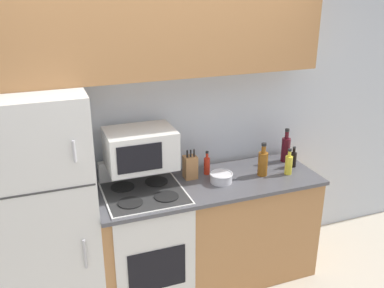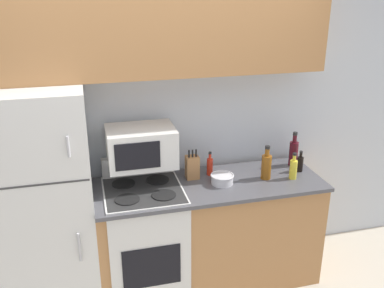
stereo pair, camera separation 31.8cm
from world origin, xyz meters
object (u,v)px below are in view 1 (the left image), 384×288
(knife_block, at_px, (190,167))
(bottle_whiskey, at_px, (263,163))
(microwave, at_px, (140,148))
(refrigerator, at_px, (46,213))
(bowl, at_px, (221,177))
(bottle_soy_sauce, at_px, (293,159))
(stove, at_px, (146,243))
(bottle_cooking_spray, at_px, (289,164))
(bottle_hot_sauce, at_px, (207,165))
(bottle_wine_red, at_px, (286,148))

(knife_block, height_order, bottle_whiskey, bottle_whiskey)
(microwave, xyz_separation_m, bottle_whiskey, (0.97, -0.14, -0.21))
(refrigerator, bearing_deg, microwave, 6.07)
(microwave, height_order, bowl, microwave)
(bottle_soy_sauce, height_order, bottle_whiskey, bottle_whiskey)
(bottle_whiskey, bearing_deg, refrigerator, 177.89)
(stove, bearing_deg, knife_block, 16.70)
(bottle_cooking_spray, bearing_deg, bottle_hot_sauce, 159.48)
(knife_block, distance_m, bottle_whiskey, 0.59)
(microwave, height_order, bottle_hot_sauce, microwave)
(bottle_soy_sauce, xyz_separation_m, bottle_wine_red, (0.00, 0.13, 0.05))
(stove, distance_m, bottle_cooking_spray, 1.31)
(microwave, height_order, bottle_cooking_spray, microwave)
(refrigerator, xyz_separation_m, knife_block, (1.12, 0.10, 0.14))
(knife_block, xyz_separation_m, bottle_hot_sauce, (0.15, 0.02, -0.02))
(refrigerator, relative_size, bottle_whiskey, 6.31)
(stove, bearing_deg, microwave, 83.16)
(bottle_soy_sauce, xyz_separation_m, bottle_whiskey, (-0.33, -0.06, 0.04))
(microwave, bearing_deg, knife_block, 2.64)
(stove, relative_size, bowl, 5.94)
(bottle_soy_sauce, bearing_deg, bottle_whiskey, -169.75)
(refrigerator, height_order, knife_block, refrigerator)
(knife_block, distance_m, bottle_cooking_spray, 0.81)
(bottle_soy_sauce, distance_m, bottle_cooking_spray, 0.17)
(bowl, bearing_deg, refrigerator, 177.19)
(bottle_wine_red, height_order, bottle_whiskey, bottle_wine_red)
(bottle_whiskey, bearing_deg, stove, 178.12)
(bowl, distance_m, bottle_cooking_spray, 0.58)
(bottle_wine_red, height_order, bottle_hot_sauce, bottle_wine_red)
(refrigerator, height_order, stove, refrigerator)
(knife_block, bearing_deg, stove, -163.30)
(stove, relative_size, bottle_soy_sauce, 6.09)
(microwave, distance_m, bottle_hot_sauce, 0.61)
(microwave, xyz_separation_m, bottle_soy_sauce, (1.31, -0.08, -0.25))
(bottle_soy_sauce, bearing_deg, microwave, 176.53)
(refrigerator, relative_size, bowl, 9.58)
(knife_block, bearing_deg, bowl, -38.64)
(bottle_wine_red, bearing_deg, bowl, -164.77)
(bottle_wine_red, relative_size, bottle_hot_sauce, 1.50)
(bottle_hot_sauce, bearing_deg, bowl, -75.66)
(refrigerator, relative_size, bottle_soy_sauce, 9.82)
(stove, bearing_deg, bottle_hot_sauce, 14.51)
(knife_block, distance_m, bottle_hot_sauce, 0.16)
(bottle_hot_sauce, bearing_deg, bottle_wine_red, 0.63)
(microwave, xyz_separation_m, knife_block, (0.41, 0.02, -0.22))
(bowl, bearing_deg, stove, 176.77)
(refrigerator, distance_m, bowl, 1.33)
(bottle_cooking_spray, bearing_deg, bottle_soy_sauce, 43.35)
(stove, relative_size, bottle_hot_sauce, 5.48)
(knife_block, relative_size, bowl, 1.34)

